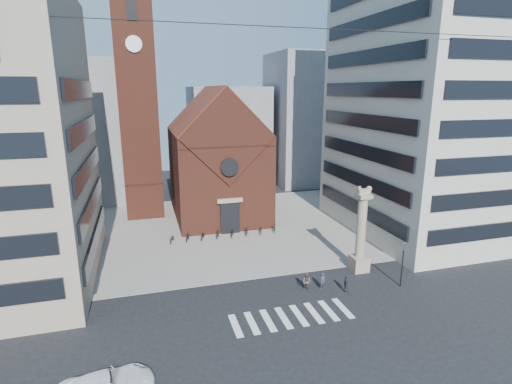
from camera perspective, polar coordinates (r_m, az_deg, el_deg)
ground at (r=35.58m, az=2.42°, el=-15.04°), size 120.00×120.00×0.00m
piazza at (r=52.35m, az=-4.20°, el=-5.11°), size 46.00×30.00×0.05m
zebra_crossing at (r=33.32m, az=5.07°, el=-17.30°), size 10.20×3.20×0.01m
church at (r=56.09m, az=-5.64°, el=4.59°), size 12.00×16.65×18.00m
campanile at (r=57.35m, az=-16.49°, el=12.09°), size 5.50×5.50×31.20m
building_right at (r=53.53m, az=23.83°, el=11.63°), size 18.00×22.00×32.00m
bg_block_left at (r=70.35m, az=-24.46°, el=7.85°), size 16.00×14.00×22.00m
bg_block_mid at (r=76.50m, az=-3.99°, el=8.02°), size 14.00×12.00×18.00m
bg_block_right at (r=78.37m, az=8.15°, el=10.26°), size 16.00×14.00×24.00m
lion_column at (r=40.52m, az=14.73°, el=-6.34°), size 1.63×1.60×8.68m
traffic_light at (r=38.95m, az=20.19°, el=-9.50°), size 0.13×0.16×4.30m
pedestrian_0 at (r=37.26m, az=9.53°, el=-12.44°), size 0.65×0.50×1.56m
pedestrian_1 at (r=36.71m, az=7.29°, el=-12.66°), size 1.04×1.05×1.71m
pedestrian_2 at (r=37.16m, az=12.74°, el=-12.66°), size 0.69×1.01×1.59m
scooter_0 at (r=48.19m, az=-11.91°, el=-6.52°), size 1.19×1.92×0.95m
scooter_1 at (r=48.31m, az=-9.75°, el=-6.29°), size 1.04×1.82×1.06m
scooter_2 at (r=48.53m, az=-7.61°, el=-6.17°), size 1.19×1.92×0.95m
scooter_3 at (r=48.78m, az=-5.49°, el=-5.93°), size 1.04×1.82×1.06m
scooter_4 at (r=49.14m, az=-3.39°, el=-5.80°), size 1.19×1.92×0.95m
scooter_5 at (r=49.52m, az=-1.33°, el=-5.55°), size 1.04×1.82×1.06m
scooter_6 at (r=50.01m, az=0.69°, el=-5.41°), size 1.19×1.92×0.95m
scooter_7 at (r=50.51m, az=2.67°, el=-5.16°), size 1.04×1.82×1.06m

